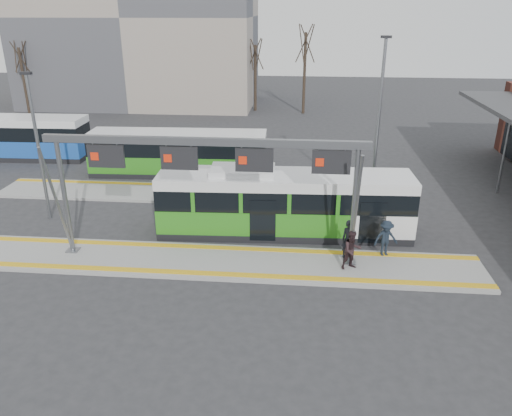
{
  "coord_description": "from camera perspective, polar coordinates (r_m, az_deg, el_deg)",
  "views": [
    {
      "loc": [
        3.28,
        -18.42,
        10.16
      ],
      "look_at": [
        1.32,
        3.0,
        1.36
      ],
      "focal_mm": 35.0,
      "sensor_mm": 36.0,
      "label": 1
    }
  ],
  "objects": [
    {
      "name": "apartment_block",
      "position": [
        57.11,
        -13.27,
        20.75
      ],
      "size": [
        24.5,
        12.5,
        18.4
      ],
      "color": "gray",
      "rests_on": "ground"
    },
    {
      "name": "lamp_east",
      "position": [
        26.21,
        13.8,
        9.47
      ],
      "size": [
        0.5,
        0.25,
        8.8
      ],
      "color": "slate",
      "rests_on": "ground"
    },
    {
      "name": "tree_mid",
      "position": [
        50.41,
        5.68,
        18.14
      ],
      "size": [
        1.4,
        1.4,
        8.75
      ],
      "color": "#382B21",
      "rests_on": "ground"
    },
    {
      "name": "hero_bus",
      "position": [
        23.44,
        3.19,
        0.48
      ],
      "size": [
        11.85,
        2.96,
        3.23
      ],
      "rotation": [
        0.0,
        0.0,
        0.04
      ],
      "color": "black",
      "rests_on": "ground"
    },
    {
      "name": "passenger_b",
      "position": [
        20.55,
        10.92,
        -4.74
      ],
      "size": [
        0.98,
        0.89,
        1.65
      ],
      "primitive_type": "imported",
      "rotation": [
        0.0,
        0.0,
        0.41
      ],
      "color": "black",
      "rests_on": "platform_main"
    },
    {
      "name": "passenger_c",
      "position": [
        21.91,
        14.62,
        -3.37
      ],
      "size": [
        1.16,
        0.84,
        1.61
      ],
      "primitive_type": "imported",
      "rotation": [
        0.0,
        0.0,
        0.25
      ],
      "color": "black",
      "rests_on": "platform_main"
    },
    {
      "name": "tactile_main",
      "position": [
        21.22,
        -4.32,
        -5.94
      ],
      "size": [
        22.0,
        2.65,
        0.02
      ],
      "color": "gold",
      "rests_on": "platform_main"
    },
    {
      "name": "ground",
      "position": [
        21.29,
        -4.3,
        -6.32
      ],
      "size": [
        120.0,
        120.0,
        0.0
      ],
      "primitive_type": "plane",
      "color": "#2D2D30",
      "rests_on": "ground"
    },
    {
      "name": "bg_bus_blue",
      "position": [
        39.6,
        -26.64,
        7.19
      ],
      "size": [
        11.35,
        2.81,
        2.94
      ],
      "rotation": [
        0.0,
        0.0,
        0.03
      ],
      "color": "black",
      "rests_on": "ground"
    },
    {
      "name": "tactile_second",
      "position": [
        30.22,
        -9.03,
        2.64
      ],
      "size": [
        20.0,
        0.35,
        0.02
      ],
      "color": "gold",
      "rests_on": "platform_second"
    },
    {
      "name": "platform_second",
      "position": [
        29.2,
        -9.55,
        1.72
      ],
      "size": [
        20.0,
        3.0,
        0.15
      ],
      "primitive_type": "cube",
      "color": "gray",
      "rests_on": "ground"
    },
    {
      "name": "platform_main",
      "position": [
        21.26,
        -4.31,
        -6.15
      ],
      "size": [
        22.0,
        3.0,
        0.15
      ],
      "primitive_type": "cube",
      "color": "gray",
      "rests_on": "ground"
    },
    {
      "name": "bg_bus_green",
      "position": [
        32.23,
        -8.86,
        6.16
      ],
      "size": [
        11.19,
        2.75,
        2.78
      ],
      "rotation": [
        0.0,
        0.0,
        0.04
      ],
      "color": "black",
      "rests_on": "ground"
    },
    {
      "name": "tree_far",
      "position": [
        55.05,
        -25.37,
        15.32
      ],
      "size": [
        1.4,
        1.4,
        7.19
      ],
      "color": "#382B21",
      "rests_on": "ground"
    },
    {
      "name": "lamp_west",
      "position": [
        26.49,
        -23.66,
        6.69
      ],
      "size": [
        0.5,
        0.25,
        7.3
      ],
      "color": "slate",
      "rests_on": "ground"
    },
    {
      "name": "tree_left",
      "position": [
        51.7,
        -0.08,
        17.14
      ],
      "size": [
        1.4,
        1.4,
        7.33
      ],
      "color": "#382B21",
      "rests_on": "ground"
    },
    {
      "name": "gantry",
      "position": [
        19.91,
        -5.53,
        5.02
      ],
      "size": [
        13.0,
        1.68,
        5.2
      ],
      "color": "slate",
      "rests_on": "platform_main"
    },
    {
      "name": "passenger_a",
      "position": [
        21.37,
        10.57,
        -3.55
      ],
      "size": [
        0.66,
        0.47,
        1.69
      ],
      "primitive_type": "imported",
      "rotation": [
        0.0,
        0.0,
        0.11
      ],
      "color": "black",
      "rests_on": "platform_main"
    }
  ]
}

